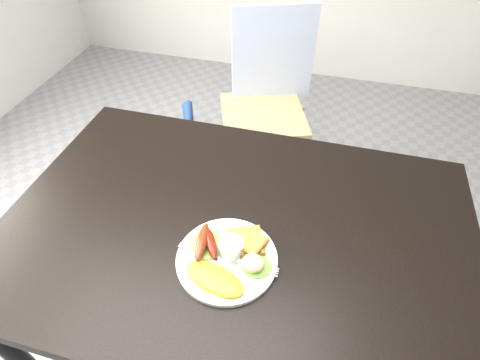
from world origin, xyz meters
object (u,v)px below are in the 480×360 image
Objects in this scene: dining_table at (236,230)px; plate at (227,259)px; person at (186,103)px; dining_chair at (263,117)px.

plate reaches higher than dining_table.
person is 5.92× the size of plate.
plate reaches higher than dining_chair.
person reaches higher than dining_chair.
plate is (0.36, -0.67, 0.05)m from person.
person reaches higher than dining_table.
dining_table is 0.67m from person.
plate is (0.01, -0.11, 0.03)m from dining_table.
dining_chair is at bearing 96.91° from plate.
dining_chair is at bearing -138.87° from person.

